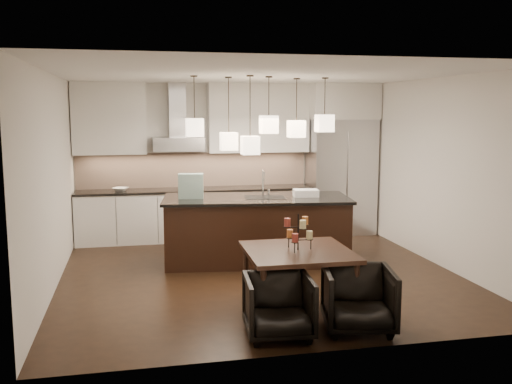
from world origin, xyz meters
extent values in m
cube|color=black|center=(0.00, 0.00, -0.01)|extent=(5.50, 5.50, 0.02)
cube|color=white|center=(0.00, 0.00, 2.81)|extent=(5.50, 5.50, 0.02)
cube|color=silver|center=(0.00, 2.76, 1.40)|extent=(5.50, 0.02, 2.80)
cube|color=silver|center=(0.00, -2.76, 1.40)|extent=(5.50, 0.02, 2.80)
cube|color=silver|center=(-2.76, 0.00, 1.40)|extent=(0.02, 5.50, 2.80)
cube|color=silver|center=(2.76, 0.00, 1.40)|extent=(0.02, 5.50, 2.80)
cube|color=#B7B7BA|center=(2.10, 2.38, 1.07)|extent=(1.20, 0.72, 2.15)
cube|color=silver|center=(2.10, 2.38, 2.47)|extent=(1.26, 0.72, 0.65)
cube|color=silver|center=(-0.62, 2.43, 0.44)|extent=(4.21, 0.62, 0.88)
cube|color=black|center=(-0.62, 2.43, 0.90)|extent=(4.21, 0.66, 0.04)
cube|color=beige|center=(-0.62, 2.73, 1.24)|extent=(4.21, 0.02, 0.63)
cube|color=silver|center=(-2.10, 2.57, 2.17)|extent=(1.25, 0.35, 1.25)
cube|color=silver|center=(0.55, 2.57, 2.17)|extent=(1.85, 0.35, 1.25)
cube|color=#B7B7BA|center=(-0.93, 2.48, 1.72)|extent=(0.90, 0.52, 0.24)
cube|color=#B7B7BA|center=(-0.93, 2.59, 2.32)|extent=(0.30, 0.28, 0.96)
imported|color=silver|center=(-1.95, 2.38, 0.95)|extent=(0.34, 0.34, 0.06)
cube|color=black|center=(0.10, 0.66, 0.48)|extent=(2.85, 1.44, 0.96)
cube|color=black|center=(0.10, 0.66, 0.98)|extent=(2.94, 1.54, 0.04)
cube|color=#26604A|center=(-0.88, 0.78, 1.19)|extent=(0.39, 0.24, 0.37)
cube|color=silver|center=(0.86, 0.57, 1.06)|extent=(0.40, 0.31, 0.11)
cylinder|color=beige|center=(0.25, -1.57, 0.89)|extent=(0.07, 0.07, 0.10)
cylinder|color=#C16629|center=(0.05, -1.45, 0.89)|extent=(0.07, 0.07, 0.10)
cylinder|color=maroon|center=(0.05, -1.68, 0.89)|extent=(0.07, 0.07, 0.10)
cylinder|color=#C16629|center=(0.22, -1.48, 1.04)|extent=(0.07, 0.07, 0.10)
cylinder|color=maroon|center=(-0.01, -1.54, 1.04)|extent=(0.07, 0.07, 0.10)
cylinder|color=beige|center=(0.13, -1.69, 1.04)|extent=(0.07, 0.07, 0.10)
imported|color=black|center=(-0.29, -2.28, 0.32)|extent=(0.74, 0.76, 0.64)
imported|color=black|center=(0.57, -2.29, 0.34)|extent=(0.86, 0.87, 0.67)
cube|color=beige|center=(-0.84, 0.46, 2.07)|extent=(0.24, 0.24, 0.26)
cube|color=beige|center=(-0.32, 0.64, 1.86)|extent=(0.24, 0.24, 0.26)
cube|color=beige|center=(0.24, 0.42, 2.11)|extent=(0.24, 0.24, 0.26)
cube|color=beige|center=(0.76, 0.78, 2.03)|extent=(0.24, 0.24, 0.26)
cube|color=beige|center=(1.13, 0.53, 2.12)|extent=(0.24, 0.24, 0.26)
cube|color=beige|center=(-0.08, 0.23, 1.82)|extent=(0.24, 0.24, 0.26)
camera|label=1|loc=(-1.70, -7.72, 2.30)|focal=40.00mm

